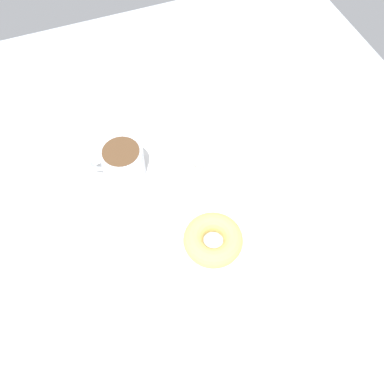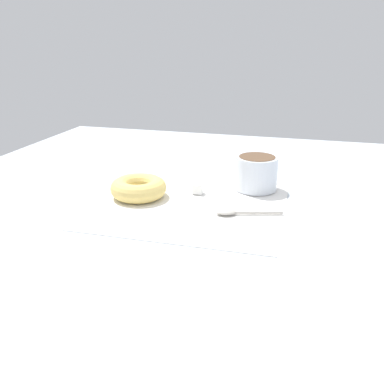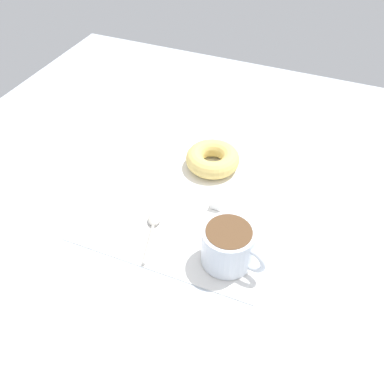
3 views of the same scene
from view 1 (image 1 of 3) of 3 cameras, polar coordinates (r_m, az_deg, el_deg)
name	(u,v)px [view 1 (image 1 of 3)]	position (r cm, az deg, el deg)	size (l,w,h in cm)	color
ground_plane	(183,195)	(86.79, -1.14, -0.35)	(120.00, 120.00, 2.00)	#B2BCC6
napkin	(192,198)	(85.04, 0.00, -0.77)	(34.73, 34.73, 0.30)	white
coffee_cup	(122,161)	(86.48, -9.30, 4.05)	(11.12, 8.53, 6.92)	silver
donut	(213,240)	(78.59, 2.83, -6.37)	(10.95, 10.95, 3.61)	#E5C66B
spoon	(194,157)	(89.92, 0.23, 4.65)	(4.64, 11.87, 0.90)	#B7B2A8
sugar_cube	(168,203)	(83.21, -3.19, -1.50)	(1.96, 1.96, 1.96)	white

